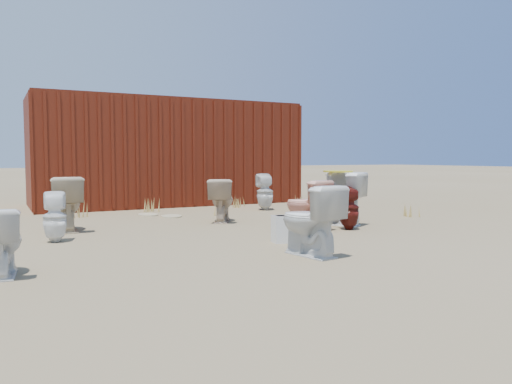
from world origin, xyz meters
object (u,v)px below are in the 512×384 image
shipping_container (166,153)px  toilet_back_yellowlid (338,199)px  toilet_front_maroon (349,208)px  toilet_front_e (331,196)px  toilet_back_e (265,192)px  toilet_front_pink (306,205)px  toilet_back_beige_left (66,204)px  loose_tank (292,229)px  toilet_front_c (310,220)px  toilet_back_a (55,217)px  toilet_back_beige_right (222,200)px  toilet_front_a (2,242)px

shipping_container → toilet_back_yellowlid: bearing=-76.1°
toilet_front_maroon → toilet_front_e: toilet_front_e is taller
toilet_back_e → shipping_container: bearing=-48.5°
toilet_front_pink → toilet_back_beige_left: size_ratio=0.93×
shipping_container → loose_tank: bearing=-92.4°
toilet_front_c → toilet_front_maroon: toilet_front_c is taller
toilet_front_c → toilet_back_e: size_ratio=1.05×
shipping_container → toilet_front_c: bearing=-94.6°
loose_tank → toilet_back_beige_left: bearing=145.3°
toilet_back_a → toilet_front_e: bearing=-171.0°
shipping_container → toilet_front_maroon: bearing=-78.8°
toilet_front_pink → toilet_back_yellowlid: size_ratio=0.88×
shipping_container → toilet_back_beige_right: size_ratio=8.17×
toilet_back_yellowlid → toilet_back_a: bearing=-33.8°
toilet_front_maroon → toilet_back_yellowlid: bearing=-106.5°
toilet_front_maroon → toilet_back_beige_left: size_ratio=0.81×
shipping_container → toilet_front_maroon: (1.10, -5.54, -0.87)m
toilet_back_beige_right → loose_tank: 2.29m
toilet_front_maroon → toilet_back_e: toilet_back_e is taller
toilet_front_e → toilet_back_e: (-0.18, 2.05, -0.05)m
toilet_back_e → toilet_front_pink: bearing=87.4°
toilet_front_e → toilet_back_e: size_ratio=1.13×
shipping_container → toilet_back_yellowlid: size_ratio=6.99×
toilet_back_beige_right → shipping_container: bearing=-63.8°
shipping_container → toilet_back_yellowlid: 5.26m
toilet_back_beige_left → toilet_back_e: (4.03, 1.21, -0.03)m
loose_tank → toilet_back_e: bearing=75.8°
shipping_container → toilet_front_a: shipping_container is taller
toilet_front_a → toilet_front_pink: 4.28m
shipping_container → toilet_back_e: size_ratio=7.93×
toilet_back_a → loose_tank: bearing=160.0°
toilet_back_e → toilet_front_e: bearing=108.6°
toilet_back_e → toilet_back_beige_left: bearing=30.3°
toilet_front_e → toilet_back_a: 4.47m
toilet_front_maroon → loose_tank: bearing=22.6°
toilet_front_a → loose_tank: toilet_front_a is taller
toilet_back_yellowlid → toilet_front_a: bearing=-12.9°
toilet_back_yellowlid → loose_tank: size_ratio=1.72×
toilet_back_yellowlid → loose_tank: (-1.51, -1.02, -0.25)m
shipping_container → toilet_back_e: (1.32, -2.49, -0.82)m
toilet_back_yellowlid → toilet_front_c: bearing=17.6°
toilet_back_a → toilet_back_beige_right: size_ratio=0.89×
toilet_front_maroon → toilet_back_e: 3.06m
toilet_front_a → toilet_back_beige_left: bearing=-101.9°
toilet_back_yellowlid → toilet_back_beige_left: bearing=-47.4°
toilet_back_beige_right → toilet_back_beige_left: bearing=27.6°
shipping_container → toilet_back_e: 2.94m
shipping_container → toilet_back_beige_right: shipping_container is taller
toilet_front_pink → toilet_back_a: 3.54m
toilet_front_pink → toilet_back_a: toilet_front_pink is taller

